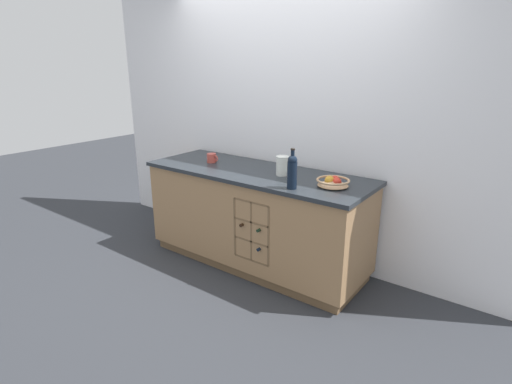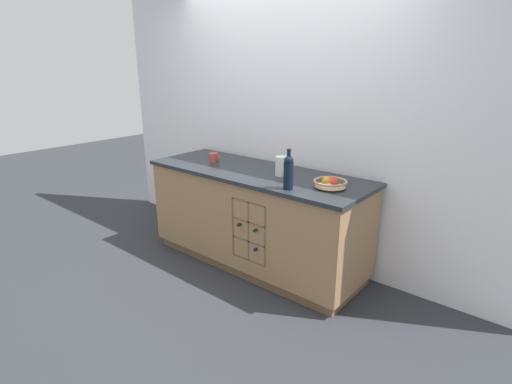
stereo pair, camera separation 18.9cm
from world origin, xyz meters
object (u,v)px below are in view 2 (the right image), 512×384
at_px(ceramic_mug, 214,157).
at_px(fruit_bowl, 330,183).
at_px(white_pitcher, 282,166).
at_px(standing_wine_bottle, 288,171).

bearing_deg(ceramic_mug, fruit_bowl, -0.86).
xyz_separation_m(fruit_bowl, ceramic_mug, (-1.29, 0.02, 0.00)).
distance_m(white_pitcher, standing_wine_bottle, 0.39).
distance_m(ceramic_mug, standing_wine_bottle, 1.10).
relative_size(fruit_bowl, standing_wine_bottle, 0.84).
height_order(fruit_bowl, ceramic_mug, ceramic_mug).
bearing_deg(standing_wine_bottle, fruit_bowl, 46.30).
height_order(fruit_bowl, standing_wine_bottle, standing_wine_bottle).
bearing_deg(white_pitcher, standing_wine_bottle, -46.66).
height_order(white_pitcher, ceramic_mug, white_pitcher).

